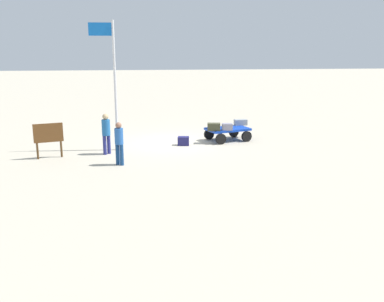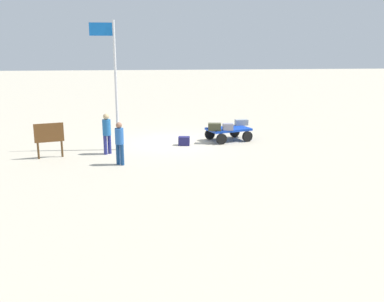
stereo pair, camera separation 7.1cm
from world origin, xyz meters
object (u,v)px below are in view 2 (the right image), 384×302
Objects in this scene: suitcase_navy at (241,122)px; worker_lead at (107,131)px; worker_trailing at (119,141)px; suitcase_tan at (184,141)px; luggage_cart at (228,131)px; flagpole at (113,76)px; suitcase_olive at (215,127)px; signboard at (49,135)px; suitcase_dark at (228,127)px.

worker_lead reaches higher than suitcase_navy.
suitcase_navy is at bearing -141.54° from worker_trailing.
worker_trailing is (2.58, 2.89, 0.69)m from suitcase_tan.
luggage_cart is 5.72m from flagpole.
signboard reaches higher than suitcase_olive.
suitcase_olive is 1.31× the size of suitcase_dark.
suitcase_tan is (1.36, 0.23, -0.55)m from suitcase_olive.
worker_trailing is (4.54, 3.14, 0.16)m from suitcase_dark.
suitcase_tan is at bearing -158.90° from worker_lead.
suitcase_navy is at bearing -138.63° from luggage_cart.
suitcase_olive reaches higher than luggage_cart.
luggage_cart is 1.36× the size of worker_trailing.
suitcase_navy is at bearing -126.88° from suitcase_dark.
suitcase_tan is 5.56m from signboard.
worker_lead reaches higher than suitcase_dark.
luggage_cart is 3.45× the size of suitcase_olive.
luggage_cart is 1.31× the size of worker_lead.
luggage_cart is 0.57m from suitcase_dark.
worker_trailing is (3.94, 3.13, 0.15)m from suitcase_olive.
suitcase_olive reaches higher than suitcase_tan.
signboard reaches higher than luggage_cart.
worker_lead is at bearing 20.46° from luggage_cart.
signboard is at bearing 15.44° from suitcase_olive.
luggage_cart is 5.59m from worker_lead.
worker_trailing is 0.30× the size of flagpole.
luggage_cart is 2.20m from suitcase_tan.
luggage_cart is at bearing -102.02° from suitcase_dark.
signboard is (7.34, 2.33, 0.46)m from luggage_cart.
suitcase_olive is 1.02× the size of suitcase_navy.
suitcase_tan is at bearing 26.34° from suitcase_navy.
suitcase_olive is 0.38× the size of worker_lead.
suitcase_tan is 3.94m from worker_trailing.
worker_lead is 1.77m from worker_trailing.
worker_lead is 2.23m from flagpole.
worker_trailing is at bearing 38.41° from suitcase_olive.
suitcase_tan is at bearing -169.77° from flagpole.
suitcase_olive is 1.16× the size of suitcase_tan.
flagpole reaches higher than luggage_cart.
worker_trailing reaches higher than suitcase_olive.
suitcase_olive reaches higher than suitcase_dark.
flagpole is at bearing 9.03° from suitcase_dark.
suitcase_dark is 0.30× the size of worker_trailing.
worker_lead is at bearing 23.63° from suitcase_navy.
worker_trailing reaches higher than luggage_cart.
luggage_cart is 5.90m from worker_trailing.
luggage_cart is 0.91m from suitcase_olive.
flagpole is at bearing 18.59° from suitcase_navy.
luggage_cart reaches higher than suitcase_tan.
suitcase_dark is 5.52m from worker_trailing.
luggage_cart is 4.51× the size of suitcase_dark.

